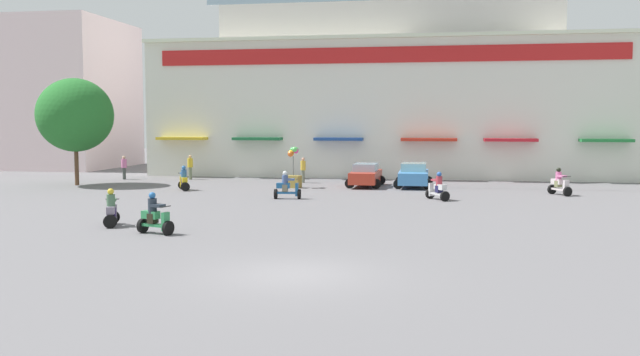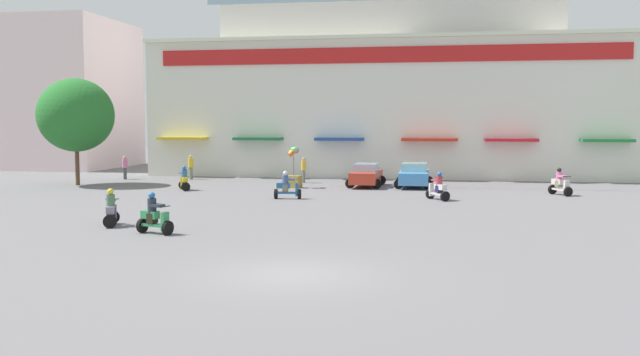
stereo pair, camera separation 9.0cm
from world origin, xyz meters
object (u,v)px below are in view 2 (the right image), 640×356
(parked_car_0, at_px, (366,175))
(pedestrian_1, at_px, (304,168))
(scooter_rider_6, at_px, (287,187))
(balloon_vendor_cart, at_px, (294,170))
(pedestrian_2, at_px, (125,166))
(scooter_rider_5, at_px, (184,180))
(scooter_rider_0, at_px, (560,184))
(pedestrian_0, at_px, (191,166))
(plaza_tree_0, at_px, (76,115))
(scooter_rider_4, at_px, (111,211))
(scooter_rider_1, at_px, (154,217))
(parked_car_1, at_px, (414,175))
(scooter_rider_7, at_px, (438,188))

(parked_car_0, xyz_separation_m, pedestrian_1, (-4.36, 1.92, 0.22))
(scooter_rider_6, height_order, balloon_vendor_cart, balloon_vendor_cart)
(parked_car_0, distance_m, pedestrian_2, 17.38)
(scooter_rider_5, bearing_deg, scooter_rider_0, 2.83)
(scooter_rider_0, distance_m, pedestrian_0, 24.43)
(plaza_tree_0, relative_size, pedestrian_1, 4.05)
(scooter_rider_0, xyz_separation_m, scooter_rider_4, (-19.18, -14.53, -0.03))
(scooter_rider_1, bearing_deg, scooter_rider_6, 78.79)
(parked_car_1, xyz_separation_m, scooter_rider_1, (-8.66, -19.06, -0.13))
(scooter_rider_0, height_order, pedestrian_2, pedestrian_2)
(parked_car_0, distance_m, scooter_rider_5, 11.13)
(parked_car_1, height_order, scooter_rider_1, scooter_rider_1)
(scooter_rider_6, relative_size, balloon_vendor_cart, 0.58)
(pedestrian_0, bearing_deg, scooter_rider_7, -29.18)
(plaza_tree_0, distance_m, scooter_rider_0, 29.54)
(balloon_vendor_cart, bearing_deg, plaza_tree_0, -176.81)
(plaza_tree_0, bearing_deg, scooter_rider_0, -1.50)
(pedestrian_1, height_order, balloon_vendor_cart, balloon_vendor_cart)
(parked_car_0, bearing_deg, pedestrian_0, 166.58)
(parked_car_1, height_order, scooter_rider_7, parked_car_1)
(scooter_rider_0, relative_size, pedestrian_1, 0.91)
(scooter_rider_5, bearing_deg, scooter_rider_6, -25.08)
(scooter_rider_0, relative_size, scooter_rider_5, 1.03)
(scooter_rider_0, relative_size, scooter_rider_7, 1.01)
(scooter_rider_5, bearing_deg, scooter_rider_4, -80.54)
(scooter_rider_6, bearing_deg, scooter_rider_1, -101.21)
(parked_car_0, height_order, scooter_rider_5, scooter_rider_5)
(parked_car_0, distance_m, scooter_rider_4, 19.32)
(scooter_rider_1, bearing_deg, pedestrian_0, 107.47)
(pedestrian_0, bearing_deg, scooter_rider_0, -14.24)
(scooter_rider_6, relative_size, pedestrian_0, 0.86)
(scooter_rider_4, xyz_separation_m, balloon_vendor_cart, (3.82, 16.07, 0.46))
(pedestrian_1, distance_m, pedestrian_2, 12.86)
(plaza_tree_0, height_order, scooter_rider_4, plaza_tree_0)
(scooter_rider_5, xyz_separation_m, balloon_vendor_cart, (6.06, 2.60, 0.47))
(parked_car_0, height_order, pedestrian_1, pedestrian_1)
(parked_car_1, xyz_separation_m, scooter_rider_6, (-6.35, -7.40, -0.15))
(scooter_rider_4, height_order, balloon_vendor_cart, balloon_vendor_cart)
(plaza_tree_0, height_order, pedestrian_1, plaza_tree_0)
(plaza_tree_0, height_order, balloon_vendor_cart, plaza_tree_0)
(pedestrian_1, bearing_deg, pedestrian_0, 172.49)
(plaza_tree_0, relative_size, pedestrian_0, 3.96)
(scooter_rider_4, xyz_separation_m, pedestrian_1, (3.75, 19.45, 0.35))
(parked_car_1, bearing_deg, scooter_rider_6, -130.62)
(scooter_rider_6, bearing_deg, parked_car_0, 65.18)
(pedestrian_1, bearing_deg, parked_car_0, -23.80)
(scooter_rider_4, xyz_separation_m, scooter_rider_7, (12.55, 11.02, 0.01))
(scooter_rider_5, bearing_deg, pedestrian_1, 44.91)
(parked_car_0, xyz_separation_m, parked_car_1, (2.96, 0.08, 0.02))
(scooter_rider_0, height_order, pedestrian_1, pedestrian_1)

